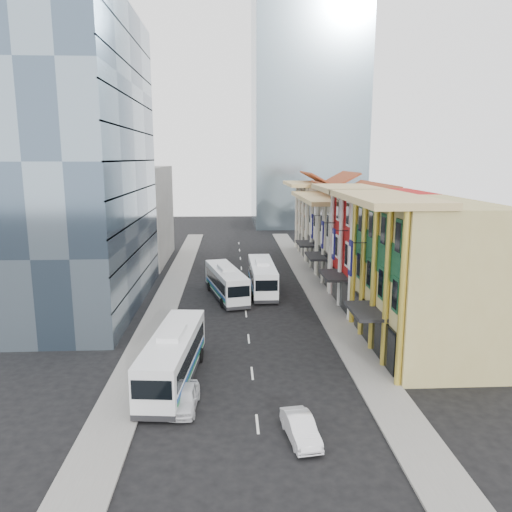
{
  "coord_description": "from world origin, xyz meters",
  "views": [
    {
      "loc": [
        -1.44,
        -32.62,
        15.27
      ],
      "look_at": [
        1.14,
        17.85,
        5.31
      ],
      "focal_mm": 35.0,
      "sensor_mm": 36.0,
      "label": 1
    }
  ],
  "objects": [
    {
      "name": "sidewalk_right",
      "position": [
        8.5,
        22.0,
        0.07
      ],
      "size": [
        3.0,
        90.0,
        0.15
      ],
      "primitive_type": "cube",
      "color": "slate",
      "rests_on": "ground"
    },
    {
      "name": "sedan_right",
      "position": [
        2.29,
        -7.72,
        0.66
      ],
      "size": [
        1.98,
        4.19,
        1.33
      ],
      "primitive_type": "imported",
      "rotation": [
        0.0,
        0.0,
        0.15
      ],
      "color": "silver",
      "rests_on": "ground"
    },
    {
      "name": "bus_left_near",
      "position": [
        -5.5,
        -0.05,
        1.88
      ],
      "size": [
        3.87,
        11.95,
        3.76
      ],
      "primitive_type": null,
      "rotation": [
        0.0,
        0.0,
        -0.1
      ],
      "color": "silver",
      "rests_on": "ground"
    },
    {
      "name": "shophouse_cream_far",
      "position": [
        14.0,
        46.0,
        5.5
      ],
      "size": [
        8.0,
        12.0,
        11.0
      ],
      "primitive_type": "cube",
      "color": "silver",
      "rests_on": "ground"
    },
    {
      "name": "shophouse_cream_mid",
      "position": [
        14.0,
        35.5,
        5.0
      ],
      "size": [
        8.0,
        9.0,
        10.0
      ],
      "primitive_type": "cube",
      "color": "silver",
      "rests_on": "ground"
    },
    {
      "name": "bus_right",
      "position": [
        2.15,
        23.36,
        1.86
      ],
      "size": [
        2.88,
        11.62,
        3.72
      ],
      "primitive_type": null,
      "rotation": [
        0.0,
        0.0,
        0.01
      ],
      "color": "white",
      "rests_on": "ground"
    },
    {
      "name": "sidewalk_left",
      "position": [
        -8.5,
        22.0,
        0.07
      ],
      "size": [
        3.0,
        90.0,
        0.15
      ],
      "primitive_type": "cube",
      "color": "slate",
      "rests_on": "ground"
    },
    {
      "name": "office_block_far",
      "position": [
        -16.0,
        42.0,
        7.0
      ],
      "size": [
        10.0,
        18.0,
        14.0
      ],
      "primitive_type": "cube",
      "color": "gray",
      "rests_on": "ground"
    },
    {
      "name": "sedan_left",
      "position": [
        -4.42,
        -3.93,
        0.71
      ],
      "size": [
        1.92,
        4.25,
        1.41
      ],
      "primitive_type": "imported",
      "rotation": [
        0.0,
        0.0,
        -0.06
      ],
      "color": "silver",
      "rests_on": "ground"
    },
    {
      "name": "shophouse_red",
      "position": [
        14.0,
        17.0,
        6.0
      ],
      "size": [
        8.0,
        10.0,
        12.0
      ],
      "primitive_type": "cube",
      "color": "#AB1513",
      "rests_on": "ground"
    },
    {
      "name": "office_tower",
      "position": [
        -17.0,
        19.0,
        15.0
      ],
      "size": [
        12.0,
        26.0,
        30.0
      ],
      "primitive_type": "cube",
      "color": "#415468",
      "rests_on": "ground"
    },
    {
      "name": "bus_left_far",
      "position": [
        -2.0,
        21.03,
        1.8
      ],
      "size": [
        5.16,
        11.52,
        3.6
      ],
      "primitive_type": null,
      "rotation": [
        0.0,
        0.0,
        0.23
      ],
      "color": "silver",
      "rests_on": "ground"
    },
    {
      "name": "ground",
      "position": [
        0.0,
        0.0,
        0.0
      ],
      "size": [
        200.0,
        200.0,
        0.0
      ],
      "primitive_type": "plane",
      "color": "black",
      "rests_on": "ground"
    },
    {
      "name": "shophouse_tan",
      "position": [
        14.0,
        5.0,
        6.0
      ],
      "size": [
        8.0,
        14.0,
        12.0
      ],
      "primitive_type": "cube",
      "color": "tan",
      "rests_on": "ground"
    },
    {
      "name": "shophouse_cream_near",
      "position": [
        14.0,
        26.5,
        5.0
      ],
      "size": [
        8.0,
        9.0,
        10.0
      ],
      "primitive_type": "cube",
      "color": "silver",
      "rests_on": "ground"
    }
  ]
}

